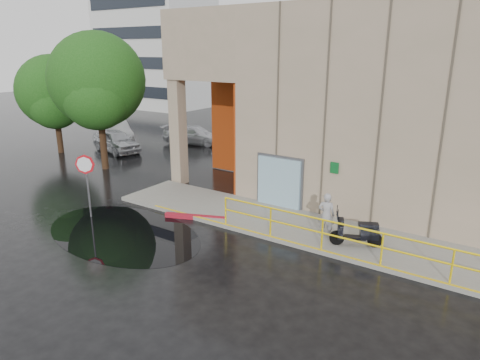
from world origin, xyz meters
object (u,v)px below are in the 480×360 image
Objects in this scene: car_c at (194,135)px; tree_far at (54,94)px; person at (326,215)px; red_curb at (195,217)px; stop_sign at (86,172)px; scooter at (358,225)px; car_a at (116,141)px; tree_near at (97,84)px; car_b at (117,132)px.

tree_far is at bearing 127.58° from car_c.
person is 0.65× the size of red_curb.
stop_sign reaches higher than person.
person is 19.61m from tree_far.
car_a is (-17.66, 5.24, -0.20)m from scooter.
car_a is 0.93× the size of car_c.
car_c is 8.85m from tree_near.
car_a is 4.59m from tree_far.
red_curb is at bearing 21.64° from stop_sign.
tree_near reaches higher than stop_sign.
car_a is at bearing 125.29° from stop_sign.
scooter is 0.72× the size of red_curb.
tree_near is at bearing -106.79° from car_b.
tree_near is (0.24, -7.92, 3.96)m from car_c.
scooter is 0.39× the size of car_b.
tree_far reaches higher than stop_sign.
car_c is 0.61× the size of tree_near.
car_c is at bearing 129.83° from red_curb.
person is at bearing -81.97° from car_b.
stop_sign is at bearing -149.41° from red_curb.
tree_near reaches higher than person.
car_a is at bearing -31.91° from person.
tree_far reaches higher than car_b.
car_b is (-19.01, 7.30, -0.21)m from person.
tree_near reaches higher than car_b.
scooter reaches higher than car_b.
stop_sign is (-9.66, -2.98, 0.94)m from scooter.
car_a is 5.84m from tree_near.
stop_sign is at bearing 5.43° from person.
car_c is at bearing 103.86° from stop_sign.
person is at bearing 11.75° from red_curb.
stop_sign is 1.05× the size of red_curb.
person reaches higher than car_b.
car_b is (-10.50, 10.43, -1.12)m from stop_sign.
scooter is 18.00m from car_c.
stop_sign reaches higher than red_curb.
stop_sign is 0.58× the size of car_b.
tree_near is (-13.67, 1.80, 3.67)m from person.
car_a is (-8.01, 8.23, -1.14)m from stop_sign.
car_b reaches higher than red_curb.
car_a reaches higher than car_c.
red_curb is 0.39× the size of tree_far.
stop_sign is 0.41× the size of tree_far.
car_c is (-8.96, 10.74, 0.55)m from red_curb.
car_c is at bearing 121.79° from scooter.
car_b is 0.72× the size of tree_far.
car_a is at bearing 152.11° from red_curb.
person is 5.13m from red_curb.
stop_sign is at bearing -29.27° from tree_far.
scooter is 0.42× the size of car_a.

